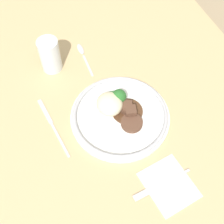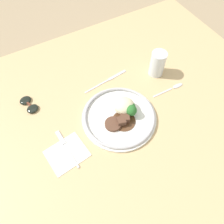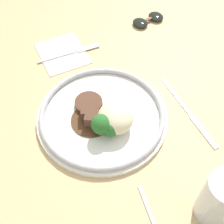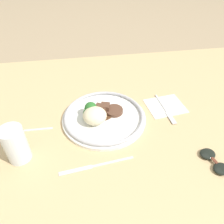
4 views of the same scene
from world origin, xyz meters
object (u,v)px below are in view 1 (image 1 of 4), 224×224
plate (119,113)px  knife (52,125)px  juice_glass (50,56)px  fork (157,187)px  spoon (82,53)px

plate → knife: bearing=76.7°
juice_glass → plate: bearing=-153.8°
plate → fork: bearing=-178.9°
juice_glass → fork: 0.51m
juice_glass → spoon: juice_glass is taller
plate → knife: 0.20m
plate → spoon: plate is taller
juice_glass → knife: (-0.21, 0.06, -0.05)m
knife → juice_glass: bearing=-23.9°
fork → spoon: (0.51, 0.02, -0.00)m
fork → plate: bearing=-93.8°
juice_glass → knife: 0.22m
plate → spoon: (0.27, 0.02, -0.02)m
plate → spoon: 0.27m
juice_glass → spoon: (0.02, -0.11, -0.05)m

